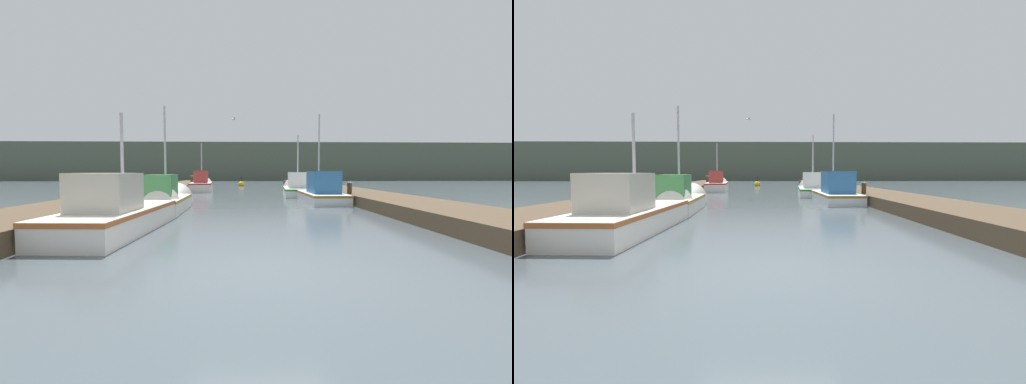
% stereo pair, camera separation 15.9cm
% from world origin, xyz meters
% --- Properties ---
extents(ground_plane, '(200.00, 200.00, 0.00)m').
position_xyz_m(ground_plane, '(0.00, 0.00, 0.00)').
color(ground_plane, '#424C51').
extents(dock_left, '(2.73, 40.00, 0.47)m').
position_xyz_m(dock_left, '(-5.86, 16.00, 0.23)').
color(dock_left, '#4C3D2B').
rests_on(dock_left, ground_plane).
extents(dock_right, '(2.73, 40.00, 0.47)m').
position_xyz_m(dock_right, '(5.86, 16.00, 0.23)').
color(dock_right, '#4C3D2B').
rests_on(dock_right, ground_plane).
extents(distant_shore_ridge, '(120.00, 16.00, 6.31)m').
position_xyz_m(distant_shore_ridge, '(0.00, 58.79, 3.16)').
color(distant_shore_ridge, '#4C5647').
rests_on(distant_shore_ridge, ground_plane).
extents(fishing_boat_0, '(1.95, 5.92, 3.50)m').
position_xyz_m(fishing_boat_0, '(-3.42, 4.07, 0.45)').
color(fishing_boat_0, silver).
rests_on(fishing_boat_0, ground_plane).
extents(fishing_boat_1, '(1.64, 4.84, 4.44)m').
position_xyz_m(fishing_boat_1, '(-3.30, 8.35, 0.42)').
color(fishing_boat_1, silver).
rests_on(fishing_boat_1, ground_plane).
extents(fishing_boat_2, '(1.72, 6.44, 4.95)m').
position_xyz_m(fishing_boat_2, '(3.53, 12.56, 0.44)').
color(fishing_boat_2, silver).
rests_on(fishing_boat_2, ground_plane).
extents(fishing_boat_3, '(2.21, 5.93, 4.39)m').
position_xyz_m(fishing_boat_3, '(3.20, 16.95, 0.42)').
color(fishing_boat_3, silver).
rests_on(fishing_boat_3, ground_plane).
extents(fishing_boat_4, '(1.74, 5.10, 4.01)m').
position_xyz_m(fishing_boat_4, '(-3.50, 21.35, 0.48)').
color(fishing_boat_4, silver).
rests_on(fishing_boat_4, ground_plane).
extents(mooring_piling_0, '(0.32, 0.32, 1.15)m').
position_xyz_m(mooring_piling_0, '(-4.64, 23.92, 0.58)').
color(mooring_piling_0, '#473523').
rests_on(mooring_piling_0, ground_plane).
extents(mooring_piling_1, '(0.25, 0.25, 1.02)m').
position_xyz_m(mooring_piling_1, '(4.69, 10.74, 0.51)').
color(mooring_piling_1, '#473523').
rests_on(mooring_piling_1, ground_plane).
extents(mooring_piling_2, '(0.28, 0.28, 1.38)m').
position_xyz_m(mooring_piling_2, '(4.54, 12.78, 0.70)').
color(mooring_piling_2, '#473523').
rests_on(mooring_piling_2, ground_plane).
extents(mooring_piling_3, '(0.33, 0.33, 1.35)m').
position_xyz_m(mooring_piling_3, '(4.61, 15.98, 0.68)').
color(mooring_piling_3, '#473523').
rests_on(mooring_piling_3, ground_plane).
extents(channel_buoy, '(0.64, 0.64, 1.14)m').
position_xyz_m(channel_buoy, '(-0.53, 30.10, 0.18)').
color(channel_buoy, gold).
rests_on(channel_buoy, ground_plane).
extents(seagull_lead, '(0.30, 0.56, 0.12)m').
position_xyz_m(seagull_lead, '(-0.86, 15.01, 4.56)').
color(seagull_lead, white).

